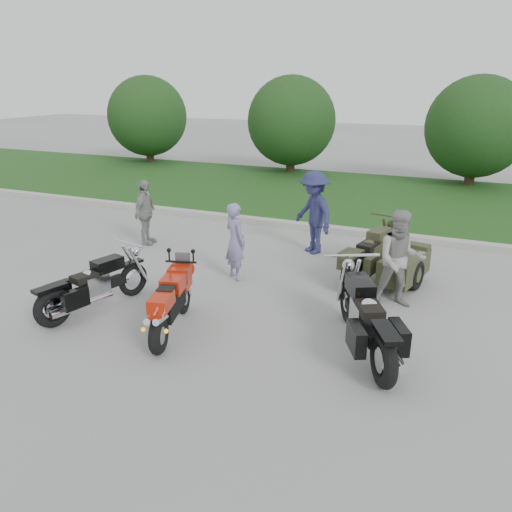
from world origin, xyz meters
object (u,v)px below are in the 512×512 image
at_px(cruiser_right, 367,322).
at_px(cruiser_sidecar, 389,262).
at_px(cruiser_left, 91,288).
at_px(person_denim, 314,213).
at_px(sportbike_red, 171,302).
at_px(person_grey, 400,260).
at_px(person_stripe, 235,241).
at_px(person_back, 145,212).

height_order(cruiser_right, cruiser_sidecar, cruiser_right).
relative_size(cruiser_left, person_denim, 1.16).
bearing_deg(sportbike_red, cruiser_sidecar, 35.09).
height_order(cruiser_right, person_grey, person_grey).
distance_m(cruiser_sidecar, person_denim, 2.34).
xyz_separation_m(cruiser_left, person_stripe, (1.63, 2.38, 0.34)).
distance_m(cruiser_left, cruiser_sidecar, 5.59).
distance_m(sportbike_red, cruiser_sidecar, 4.44).
xyz_separation_m(sportbike_red, cruiser_right, (2.96, 0.56, -0.03)).
distance_m(cruiser_right, person_grey, 1.89).
height_order(cruiser_left, cruiser_right, cruiser_right).
xyz_separation_m(sportbike_red, cruiser_left, (-1.67, 0.12, -0.10)).
relative_size(person_stripe, person_grey, 0.89).
distance_m(cruiser_left, person_stripe, 2.90).
relative_size(sportbike_red, person_grey, 1.09).
distance_m(cruiser_sidecar, person_stripe, 3.05).
bearing_deg(person_denim, person_stripe, -74.86).
height_order(sportbike_red, person_back, person_back).
bearing_deg(cruiser_sidecar, sportbike_red, -116.57).
bearing_deg(cruiser_right, person_stripe, 120.13).
relative_size(cruiser_sidecar, person_grey, 1.37).
xyz_separation_m(person_stripe, person_denim, (0.96, 2.15, 0.17)).
bearing_deg(cruiser_left, cruiser_right, 21.08).
xyz_separation_m(cruiser_sidecar, person_grey, (0.30, -1.01, 0.44)).
relative_size(cruiser_right, person_stripe, 1.52).
bearing_deg(person_grey, cruiser_sidecar, 88.80).
bearing_deg(sportbike_red, cruiser_left, 160.93).
height_order(cruiser_left, person_grey, person_grey).
bearing_deg(cruiser_left, person_grey, 41.08).
relative_size(person_grey, person_back, 1.11).
bearing_deg(cruiser_left, person_stripe, 71.23).
xyz_separation_m(person_stripe, person_back, (-2.95, 1.18, 0.01)).
xyz_separation_m(cruiser_sidecar, person_back, (-5.84, 0.26, 0.35)).
bearing_deg(cruiser_sidecar, person_denim, 160.67).
bearing_deg(cruiser_right, cruiser_sidecar, 65.30).
bearing_deg(person_stripe, cruiser_left, 90.15).
distance_m(sportbike_red, person_denim, 4.74).
xyz_separation_m(cruiser_right, person_stripe, (-3.01, 1.93, 0.27)).
bearing_deg(person_back, cruiser_right, -126.87).
bearing_deg(cruiser_sidecar, person_grey, -60.14).
bearing_deg(person_grey, person_denim, 117.04).
distance_m(sportbike_red, cruiser_left, 1.68).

